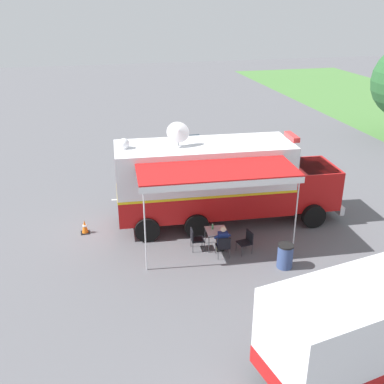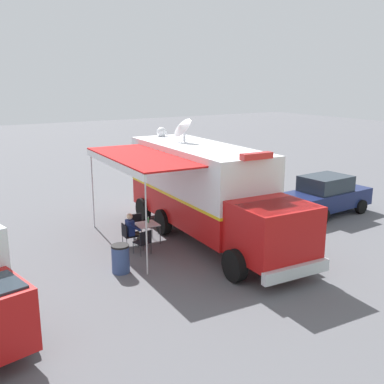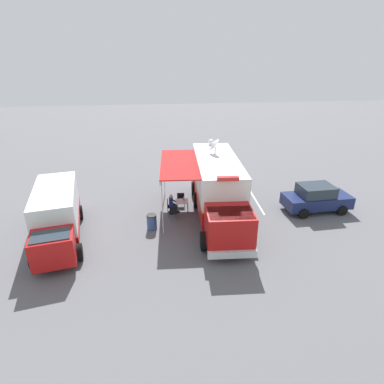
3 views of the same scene
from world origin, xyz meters
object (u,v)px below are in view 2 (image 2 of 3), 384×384
Objects in this scene: water_bottle at (148,220)px; folding_chair_beside_table at (137,223)px; command_truck at (207,189)px; folding_table at (147,225)px; traffic_cone at (144,199)px; folding_chair_at_table at (128,233)px; seated_responder at (132,229)px; trash_bin at (121,259)px; car_behind_truck at (326,195)px; folding_chair_spare_by_truck at (144,240)px.

water_bottle is 0.81m from folding_chair_beside_table.
command_truck reaches higher than water_bottle.
traffic_cone is at bearing -115.53° from folding_table.
seated_responder is (-0.19, 0.01, 0.14)m from folding_chair_at_table.
command_truck is 11.35× the size of folding_table.
seated_responder is 5.81m from traffic_cone.
water_bottle reaches higher than folding_table.
trash_bin is 10.57m from car_behind_truck.
traffic_cone is at bearing -114.80° from water_bottle.
command_truck is at bearing 87.68° from traffic_cone.
trash_bin is 8.15m from traffic_cone.
folding_chair_at_table is 1.00× the size of folding_chair_spare_by_truck.
folding_chair_spare_by_truck is at bearing 88.48° from seated_responder.
folding_table is 0.24m from water_bottle.
folding_chair_beside_table is 1.10m from seated_responder.
water_bottle is at bearing -137.61° from folding_table.
trash_bin reaches higher than folding_table.
command_truck is 11.06× the size of folding_chair_beside_table.
folding_chair_at_table is 0.70× the size of seated_responder.
seated_responder is (-0.03, -0.96, 0.14)m from folding_chair_spare_by_truck.
seated_responder is at bearing 12.98° from water_bottle.
trash_bin is at bearing 55.52° from folding_chair_beside_table.
seated_responder reaches higher than trash_bin.
command_truck is 42.96× the size of water_bottle.
folding_table is 0.20× the size of car_behind_truck.
folding_table is at bearing -177.27° from folding_chair_at_table.
command_truck is 6.53m from car_behind_truck.
command_truck reaches higher than seated_responder.
folding_chair_spare_by_truck is at bearing 3.93° from command_truck.
folding_table is at bearing -6.31° from car_behind_truck.
water_bottle is 0.26× the size of folding_chair_at_table.
folding_table is at bearing -134.29° from trash_bin.
folding_chair_at_table is at bearing 47.69° from folding_chair_beside_table.
traffic_cone is (-2.99, -5.94, -0.23)m from folding_chair_spare_by_truck.
water_bottle is 0.26× the size of folding_chair_spare_by_truck.
folding_table is at bearing 89.43° from folding_chair_beside_table.
water_bottle is at bearing 99.74° from folding_chair_beside_table.
trash_bin is at bearing 5.67° from car_behind_truck.
car_behind_truck reaches higher than folding_chair_beside_table.
trash_bin is (1.95, 2.84, -0.06)m from folding_chair_beside_table.
car_behind_truck is (-9.37, 0.91, 0.37)m from folding_chair_at_table.
car_behind_truck is (-6.21, 5.88, 0.60)m from traffic_cone.
water_bottle reaches higher than traffic_cone.
folding_chair_spare_by_truck reaches higher than traffic_cone.
folding_chair_spare_by_truck is (-0.16, 0.97, 0.00)m from folding_chair_at_table.
trash_bin is (2.08, 2.11, -0.38)m from water_bottle.
folding_chair_at_table is at bearing -80.43° from folding_chair_spare_by_truck.
folding_chair_at_table is at bearing -120.33° from trash_bin.
car_behind_truck is (-6.45, 0.13, -1.06)m from command_truck.
seated_responder is at bearing -124.44° from trash_bin.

